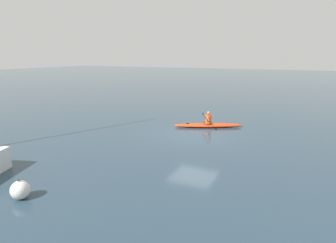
# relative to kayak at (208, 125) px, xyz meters

# --- Properties ---
(ground_plane) EXTENTS (160.00, 160.00, 0.00)m
(ground_plane) POSITION_rel_kayak_xyz_m (0.13, 2.07, -0.13)
(ground_plane) COLOR #283D4C
(kayak) EXTENTS (4.10, 2.54, 0.26)m
(kayak) POSITION_rel_kayak_xyz_m (0.00, 0.00, 0.00)
(kayak) COLOR red
(kayak) RESTS_ON ground
(kayaker) EXTENTS (1.15, 2.22, 0.76)m
(kayaker) POSITION_rel_kayak_xyz_m (0.01, 0.01, 0.45)
(kayaker) COLOR #E04C14
(kayaker) RESTS_ON kayak
(mooring_buoy_orange_mid) EXTENTS (0.59, 0.59, 0.63)m
(mooring_buoy_orange_mid) POSITION_rel_kayak_xyz_m (2.37, 11.41, 0.17)
(mooring_buoy_orange_mid) COLOR silver
(mooring_buoy_orange_mid) RESTS_ON ground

